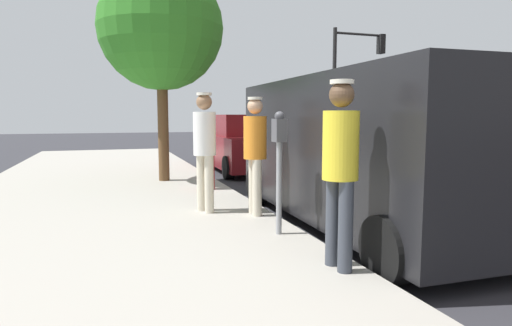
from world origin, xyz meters
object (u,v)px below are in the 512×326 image
object	(u,v)px
pedestrian_in_yellow	(340,161)
pedestrian_in_orange	(255,148)
parking_meter_near	(279,152)
parked_van	(362,148)
parked_sedan_behind	(243,145)
fire_hydrant	(208,168)
street_tree	(161,28)
pedestrian_in_white	(205,144)
traffic_light_corner	(352,70)

from	to	relation	value
pedestrian_in_yellow	pedestrian_in_orange	size ratio (longest dim) A/B	1.03
parking_meter_near	parked_van	xyz separation A→B (m)	(-1.50, -0.54, -0.03)
parking_meter_near	parked_sedan_behind	distance (m)	7.61
parked_sedan_behind	fire_hydrant	xyz separation A→B (m)	(1.89, 3.80, -0.18)
street_tree	fire_hydrant	size ratio (longest dim) A/B	5.55
pedestrian_in_white	traffic_light_corner	size ratio (longest dim) A/B	0.35
parking_meter_near	pedestrian_in_white	xyz separation A→B (m)	(0.60, -1.56, 0.02)
pedestrian_in_yellow	street_tree	distance (m)	6.89
pedestrian_in_orange	street_tree	world-z (taller)	street_tree
pedestrian_in_orange	street_tree	size ratio (longest dim) A/B	0.36
pedestrian_in_white	traffic_light_corner	distance (m)	13.12
parked_sedan_behind	parking_meter_near	bearing A→B (deg)	76.37
pedestrian_in_yellow	parked_van	world-z (taller)	parked_van
traffic_light_corner	pedestrian_in_yellow	bearing A→B (deg)	58.86
pedestrian_in_white	pedestrian_in_orange	size ratio (longest dim) A/B	1.04
pedestrian_in_white	parked_sedan_behind	size ratio (longest dim) A/B	0.41
pedestrian_in_white	traffic_light_corner	xyz separation A→B (m)	(-8.37, -9.83, 2.32)
parked_van	fire_hydrant	bearing A→B (deg)	-62.33
pedestrian_in_orange	parked_van	size ratio (longest dim) A/B	0.33
parked_sedan_behind	traffic_light_corner	bearing A→B (deg)	-146.26
pedestrian_in_yellow	street_tree	world-z (taller)	street_tree
street_tree	parking_meter_near	bearing A→B (deg)	98.98
pedestrian_in_yellow	pedestrian_in_orange	xyz separation A→B (m)	(0.02, -2.47, -0.04)
traffic_light_corner	street_tree	size ratio (longest dim) A/B	1.09
parked_van	traffic_light_corner	distance (m)	12.75
parked_sedan_behind	fire_hydrant	world-z (taller)	parked_sedan_behind
parking_meter_near	traffic_light_corner	xyz separation A→B (m)	(-7.77, -11.38, 2.34)
pedestrian_in_orange	traffic_light_corner	bearing A→B (deg)	-126.94
parking_meter_near	parked_sedan_behind	size ratio (longest dim) A/B	0.34
pedestrian_in_orange	parked_sedan_behind	distance (m)	6.50
parked_van	street_tree	bearing A→B (deg)	-63.13
pedestrian_in_white	fire_hydrant	xyz separation A→B (m)	(-0.50, -2.03, -0.63)
parking_meter_near	street_tree	bearing A→B (deg)	-81.02
pedestrian_in_orange	fire_hydrant	size ratio (longest dim) A/B	2.02
parked_van	fire_hydrant	size ratio (longest dim) A/B	6.09
street_tree	parked_sedan_behind	bearing A→B (deg)	-138.35
parked_sedan_behind	pedestrian_in_orange	bearing A→B (deg)	74.58
parking_meter_near	street_tree	distance (m)	5.66
street_tree	fire_hydrant	distance (m)	3.40
pedestrian_in_white	pedestrian_in_orange	xyz separation A→B (m)	(-0.66, 0.42, -0.05)
street_tree	fire_hydrant	bearing A→B (deg)	115.19
pedestrian_in_orange	fire_hydrant	xyz separation A→B (m)	(0.17, -2.45, -0.58)
parking_meter_near	pedestrian_in_white	world-z (taller)	pedestrian_in_white
parking_meter_near	fire_hydrant	xyz separation A→B (m)	(0.10, -3.59, -0.61)
parked_van	pedestrian_in_yellow	bearing A→B (deg)	52.96
fire_hydrant	pedestrian_in_orange	bearing A→B (deg)	93.89
traffic_light_corner	fire_hydrant	size ratio (longest dim) A/B	6.05
pedestrian_in_orange	street_tree	xyz separation A→B (m)	(0.87, -3.95, 2.39)
parking_meter_near	pedestrian_in_orange	xyz separation A→B (m)	(-0.07, -1.13, -0.03)
pedestrian_in_orange	fire_hydrant	bearing A→B (deg)	-86.11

